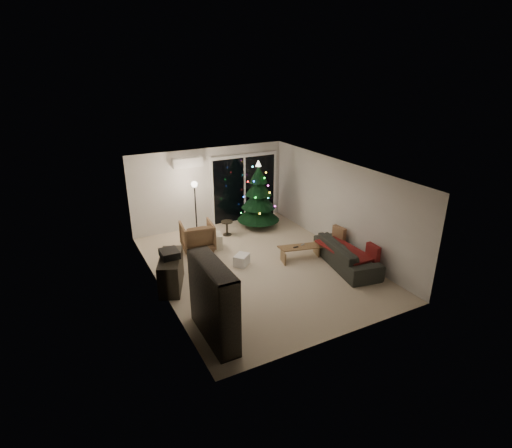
{
  "coord_description": "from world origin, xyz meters",
  "views": [
    {
      "loc": [
        -4.27,
        -8.08,
        4.83
      ],
      "look_at": [
        0.1,
        0.3,
        1.05
      ],
      "focal_mm": 28.0,
      "sensor_mm": 36.0,
      "label": 1
    }
  ],
  "objects": [
    {
      "name": "cardboard_box_a",
      "position": [
        -1.94,
        1.13,
        0.14
      ],
      "size": [
        0.45,
        0.37,
        0.29
      ],
      "primitive_type": "cube",
      "rotation": [
        0.0,
        0.0,
        0.18
      ],
      "color": "silver",
      "rests_on": "floor"
    },
    {
      "name": "bookshelf",
      "position": [
        -2.25,
        -2.14,
        0.78
      ],
      "size": [
        0.95,
        1.59,
        1.55
      ],
      "primitive_type": null,
      "rotation": [
        0.0,
        0.0,
        0.39
      ],
      "color": "black",
      "rests_on": "floor"
    },
    {
      "name": "coffee_table",
      "position": [
        1.21,
        -0.12,
        0.18
      ],
      "size": [
        1.18,
        0.65,
        0.36
      ],
      "primitive_type": null,
      "rotation": [
        0.0,
        0.0,
        -0.25
      ],
      "color": "olive",
      "rests_on": "floor"
    },
    {
      "name": "armchair",
      "position": [
        -1.02,
        1.69,
        0.4
      ],
      "size": [
        0.96,
        0.98,
        0.8
      ],
      "primitive_type": "imported",
      "rotation": [
        0.0,
        0.0,
        3.01
      ],
      "color": "brown",
      "rests_on": "floor"
    },
    {
      "name": "media_cabinet",
      "position": [
        -2.25,
        0.04,
        0.38
      ],
      "size": [
        0.89,
        1.31,
        0.77
      ],
      "primitive_type": "cube",
      "rotation": [
        0.0,
        0.0,
        -0.39
      ],
      "color": "black",
      "rests_on": "floor"
    },
    {
      "name": "room",
      "position": [
        0.46,
        1.49,
        1.02
      ],
      "size": [
        6.5,
        7.51,
        2.6
      ],
      "color": "beige",
      "rests_on": "ground"
    },
    {
      "name": "christmas_tree",
      "position": [
        1.28,
        2.4,
        1.08
      ],
      "size": [
        1.36,
        1.36,
        2.16
      ],
      "primitive_type": "cone",
      "rotation": [
        0.0,
        0.0,
        0.02
      ],
      "color": "black",
      "rests_on": "floor"
    },
    {
      "name": "floor_lamp",
      "position": [
        -0.77,
        2.44,
        0.85
      ],
      "size": [
        0.27,
        0.27,
        1.7
      ],
      "primitive_type": "cylinder",
      "color": "black",
      "rests_on": "floor"
    },
    {
      "name": "ottoman",
      "position": [
        -0.6,
        1.57,
        0.21
      ],
      "size": [
        0.56,
        0.56,
        0.42
      ],
      "primitive_type": "cube",
      "rotation": [
        0.0,
        0.0,
        -0.23
      ],
      "color": "silver",
      "rests_on": "floor"
    },
    {
      "name": "cushion_b",
      "position": [
        2.3,
        -1.64,
        0.58
      ],
      "size": [
        0.15,
        0.43,
        0.42
      ],
      "primitive_type": "cube",
      "rotation": [
        0.0,
        0.0,
        -0.07
      ],
      "color": "maroon",
      "rests_on": "sofa"
    },
    {
      "name": "remote_a",
      "position": [
        1.06,
        -0.12,
        0.36
      ],
      "size": [
        0.14,
        0.04,
        0.02
      ],
      "primitive_type": "cube",
      "color": "black",
      "rests_on": "coffee_table"
    },
    {
      "name": "sofa",
      "position": [
        2.05,
        -0.99,
        0.32
      ],
      "size": [
        1.23,
        2.3,
        0.64
      ],
      "primitive_type": "imported",
      "rotation": [
        0.0,
        0.0,
        1.39
      ],
      "color": "#272825",
      "rests_on": "floor"
    },
    {
      "name": "remote_b",
      "position": [
        1.31,
        -0.07,
        0.36
      ],
      "size": [
        0.14,
        0.08,
        0.02
      ],
      "primitive_type": "cube",
      "rotation": [
        0.0,
        0.0,
        0.35
      ],
      "color": "slate",
      "rests_on": "coffee_table"
    },
    {
      "name": "sofa_throw",
      "position": [
        1.95,
        -0.99,
        0.46
      ],
      "size": [
        0.68,
        1.57,
        0.05
      ],
      "primitive_type": "cube",
      "color": "maroon",
      "rests_on": "sofa"
    },
    {
      "name": "side_table",
      "position": [
        0.12,
        2.24,
        0.22
      ],
      "size": [
        0.46,
        0.46,
        0.45
      ],
      "primitive_type": "cylinder",
      "rotation": [
        0.0,
        0.0,
        -0.36
      ],
      "color": "black",
      "rests_on": "floor"
    },
    {
      "name": "cardboard_box_b",
      "position": [
        -0.34,
        0.26,
        0.14
      ],
      "size": [
        0.51,
        0.5,
        0.29
      ],
      "primitive_type": "cube",
      "rotation": [
        0.0,
        0.0,
        0.69
      ],
      "color": "silver",
      "rests_on": "floor"
    },
    {
      "name": "cushion_a",
      "position": [
        2.3,
        -0.34,
        0.58
      ],
      "size": [
        0.16,
        0.43,
        0.42
      ],
      "primitive_type": "cube",
      "rotation": [
        0.0,
        0.0,
        0.09
      ],
      "color": "brown",
      "rests_on": "sofa"
    },
    {
      "name": "stereo",
      "position": [
        -2.25,
        0.04,
        0.85
      ],
      "size": [
        0.39,
        0.46,
        0.16
      ],
      "primitive_type": "cube",
      "color": "black",
      "rests_on": "media_cabinet"
    }
  ]
}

